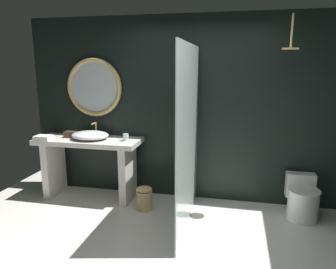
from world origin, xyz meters
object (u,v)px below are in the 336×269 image
at_px(tissue_box, 71,134).
at_px(rain_shower_head, 291,45).
at_px(folded_hand_towel, 43,138).
at_px(round_wall_mirror, 94,87).
at_px(vessel_sink, 90,135).
at_px(tumbler_cup, 126,137).
at_px(waste_bin, 144,198).
at_px(toilet, 302,199).

bearing_deg(tissue_box, rain_shower_head, -1.68).
relative_size(tissue_box, folded_hand_towel, 0.76).
bearing_deg(folded_hand_towel, round_wall_mirror, 38.20).
bearing_deg(vessel_sink, folded_hand_towel, -165.10).
distance_m(tumbler_cup, waste_bin, 0.87).
xyz_separation_m(waste_bin, folded_hand_towel, (-1.49, 0.06, 0.75)).
height_order(round_wall_mirror, folded_hand_towel, round_wall_mirror).
relative_size(tissue_box, waste_bin, 0.53).
height_order(tumbler_cup, tissue_box, tumbler_cup).
bearing_deg(vessel_sink, round_wall_mirror, 98.33).
height_order(round_wall_mirror, rain_shower_head, rain_shower_head).
bearing_deg(folded_hand_towel, toilet, 2.75).
distance_m(round_wall_mirror, rain_shower_head, 2.72).
relative_size(tumbler_cup, round_wall_mirror, 0.12).
bearing_deg(vessel_sink, rain_shower_head, -0.69).
xyz_separation_m(vessel_sink, tumbler_cup, (0.53, 0.02, -0.01)).
bearing_deg(tissue_box, folded_hand_towel, -143.33).
xyz_separation_m(rain_shower_head, waste_bin, (-1.74, -0.19, -1.99)).
xyz_separation_m(tissue_box, waste_bin, (1.19, -0.28, -0.77)).
relative_size(round_wall_mirror, toilet, 1.54).
xyz_separation_m(round_wall_mirror, folded_hand_towel, (-0.59, -0.47, -0.68)).
xyz_separation_m(rain_shower_head, folded_hand_towel, (-3.24, -0.14, -1.24)).
height_order(tumbler_cup, waste_bin, tumbler_cup).
bearing_deg(waste_bin, rain_shower_head, 6.33).
relative_size(tumbler_cup, waste_bin, 0.31).
distance_m(tumbler_cup, tissue_box, 0.86).
bearing_deg(tissue_box, vessel_sink, -9.27).
relative_size(rain_shower_head, folded_hand_towel, 1.78).
bearing_deg(waste_bin, toilet, 6.31).
height_order(tissue_box, rain_shower_head, rain_shower_head).
distance_m(tissue_box, waste_bin, 1.44).
relative_size(tissue_box, toilet, 0.31).
bearing_deg(tumbler_cup, vessel_sink, -178.33).
bearing_deg(round_wall_mirror, rain_shower_head, -7.07).
bearing_deg(tumbler_cup, round_wall_mirror, 153.81).
bearing_deg(tissue_box, toilet, -0.96).
relative_size(round_wall_mirror, folded_hand_towel, 3.80).
distance_m(vessel_sink, tumbler_cup, 0.53).
height_order(tumbler_cup, toilet, tumbler_cup).
bearing_deg(waste_bin, folded_hand_towel, 177.86).
relative_size(tissue_box, round_wall_mirror, 0.20).
relative_size(vessel_sink, rain_shower_head, 1.33).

